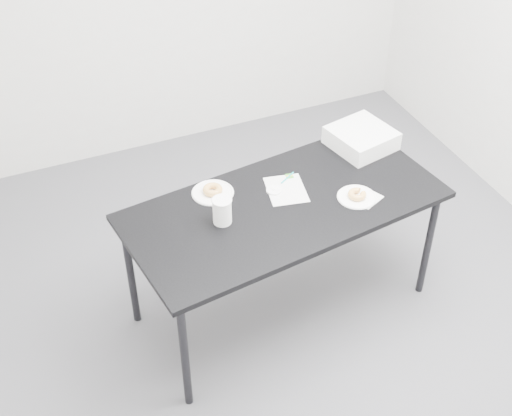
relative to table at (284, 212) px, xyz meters
name	(u,v)px	position (x,y,z in m)	size (l,w,h in m)	color
floor	(265,320)	(-0.14, -0.07, -0.71)	(4.00, 4.00, 0.00)	#4E4E53
table	(284,212)	(0.00, 0.00, 0.00)	(1.77, 1.01, 0.77)	black
scorecard	(286,190)	(0.06, 0.10, 0.06)	(0.20, 0.25, 0.00)	silver
logo_patch	(289,176)	(0.12, 0.20, 0.06)	(0.04, 0.04, 0.00)	green
pen	(287,178)	(0.11, 0.19, 0.06)	(0.01, 0.01, 0.12)	#0E959D
napkin	(365,197)	(0.41, -0.12, 0.06)	(0.15, 0.15, 0.00)	silver
plate_near	(357,197)	(0.37, -0.11, 0.06)	(0.21, 0.21, 0.01)	white
donut_near	(357,194)	(0.37, -0.11, 0.08)	(0.10, 0.10, 0.03)	#C3883E
plate_far	(213,193)	(-0.32, 0.23, 0.06)	(0.23, 0.23, 0.01)	white
donut_far	(213,190)	(-0.32, 0.23, 0.08)	(0.11, 0.11, 0.04)	#C3883E
coffee_cup	(222,211)	(-0.35, -0.01, 0.13)	(0.10, 0.10, 0.14)	white
cup_lid	(274,190)	(-0.01, 0.12, 0.06)	(0.08, 0.08, 0.01)	white
bakery_box	(361,138)	(0.63, 0.31, 0.11)	(0.32, 0.32, 0.11)	white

